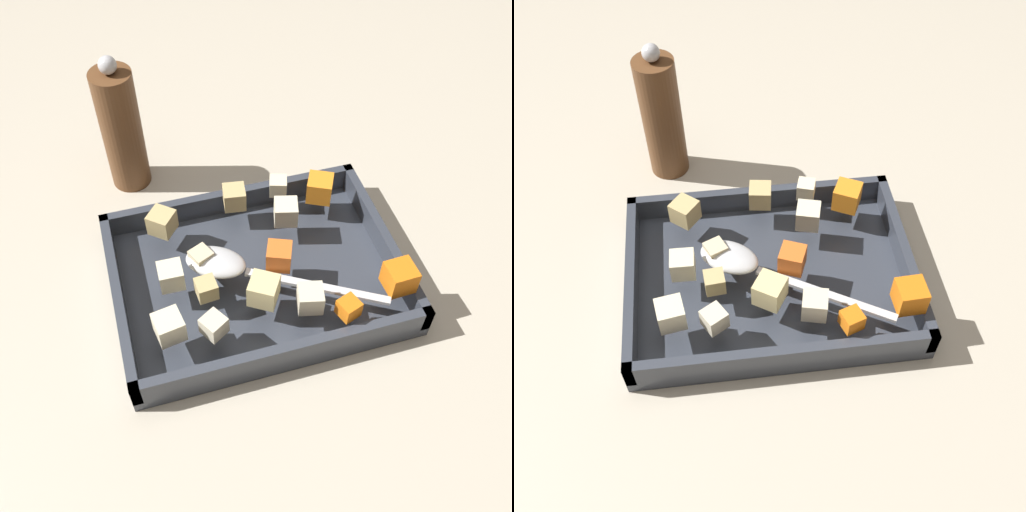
# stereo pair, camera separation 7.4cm
# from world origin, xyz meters

# --- Properties ---
(ground_plane) EXTENTS (4.00, 4.00, 0.00)m
(ground_plane) POSITION_xyz_m (0.00, 0.00, 0.00)
(ground_plane) COLOR #BCB29E
(baking_dish) EXTENTS (0.36, 0.27, 0.05)m
(baking_dish) POSITION_xyz_m (0.01, -0.01, 0.01)
(baking_dish) COLOR #333842
(baking_dish) RESTS_ON ground_plane
(carrot_chunk_corner_ne) EXTENTS (0.03, 0.03, 0.02)m
(carrot_chunk_corner_ne) POSITION_xyz_m (-0.07, 0.09, 0.06)
(carrot_chunk_corner_ne) COLOR orange
(carrot_chunk_corner_ne) RESTS_ON baking_dish
(carrot_chunk_rim_edge) EXTENTS (0.04, 0.04, 0.03)m
(carrot_chunk_rim_edge) POSITION_xyz_m (-0.14, 0.07, 0.07)
(carrot_chunk_rim_edge) COLOR orange
(carrot_chunk_rim_edge) RESTS_ON baking_dish
(carrot_chunk_heap_top) EXTENTS (0.04, 0.04, 0.03)m
(carrot_chunk_heap_top) POSITION_xyz_m (-0.10, -0.10, 0.07)
(carrot_chunk_heap_top) COLOR orange
(carrot_chunk_heap_top) RESTS_ON baking_dish
(carrot_chunk_corner_se) EXTENTS (0.04, 0.04, 0.03)m
(carrot_chunk_corner_se) POSITION_xyz_m (-0.02, -0.00, 0.06)
(carrot_chunk_corner_se) COLOR orange
(carrot_chunk_corner_se) RESTS_ON baking_dish
(potato_chunk_corner_nw) EXTENTS (0.04, 0.04, 0.03)m
(potato_chunk_corner_nw) POSITION_xyz_m (0.11, -0.10, 0.06)
(potato_chunk_corner_nw) COLOR tan
(potato_chunk_corner_nw) RESTS_ON baking_dish
(potato_chunk_corner_sw) EXTENTS (0.03, 0.03, 0.03)m
(potato_chunk_corner_sw) POSITION_xyz_m (0.01, -0.11, 0.06)
(potato_chunk_corner_sw) COLOR tan
(potato_chunk_corner_sw) RESTS_ON baking_dish
(potato_chunk_near_right) EXTENTS (0.03, 0.03, 0.02)m
(potato_chunk_near_right) POSITION_xyz_m (0.08, 0.02, 0.06)
(potato_chunk_near_right) COLOR tan
(potato_chunk_near_right) RESTS_ON baking_dish
(potato_chunk_mid_right) EXTENTS (0.03, 0.03, 0.02)m
(potato_chunk_mid_right) POSITION_xyz_m (0.08, -0.03, 0.06)
(potato_chunk_mid_right) COLOR beige
(potato_chunk_mid_right) RESTS_ON baking_dish
(potato_chunk_under_handle) EXTENTS (0.04, 0.04, 0.03)m
(potato_chunk_under_handle) POSITION_xyz_m (-0.05, -0.07, 0.06)
(potato_chunk_under_handle) COLOR beige
(potato_chunk_under_handle) RESTS_ON baking_dish
(potato_chunk_mid_left) EXTENTS (0.03, 0.03, 0.03)m
(potato_chunk_mid_left) POSITION_xyz_m (0.12, -0.01, 0.06)
(potato_chunk_mid_left) COLOR beige
(potato_chunk_mid_left) RESTS_ON baking_dish
(potato_chunk_center) EXTENTS (0.04, 0.04, 0.03)m
(potato_chunk_center) POSITION_xyz_m (0.13, 0.06, 0.06)
(potato_chunk_center) COLOR beige
(potato_chunk_center) RESTS_ON baking_dish
(potato_chunk_near_spoon) EXTENTS (0.05, 0.05, 0.03)m
(potato_chunk_near_spoon) POSITION_xyz_m (0.02, 0.04, 0.07)
(potato_chunk_near_spoon) COLOR #E0CC89
(potato_chunk_near_spoon) RESTS_ON baking_dish
(potato_chunk_far_left) EXTENTS (0.03, 0.03, 0.02)m
(potato_chunk_far_left) POSITION_xyz_m (-0.05, -0.12, 0.06)
(potato_chunk_far_left) COLOR beige
(potato_chunk_far_left) RESTS_ON baking_dish
(parsnip_chunk_near_left) EXTENTS (0.03, 0.03, 0.02)m
(parsnip_chunk_near_left) POSITION_xyz_m (0.08, 0.07, 0.06)
(parsnip_chunk_near_left) COLOR beige
(parsnip_chunk_near_left) RESTS_ON baking_dish
(parsnip_chunk_far_right) EXTENTS (0.03, 0.03, 0.03)m
(parsnip_chunk_far_right) POSITION_xyz_m (-0.03, 0.07, 0.06)
(parsnip_chunk_far_right) COLOR beige
(parsnip_chunk_far_right) RESTS_ON baking_dish
(serving_spoon) EXTENTS (0.23, 0.15, 0.02)m
(serving_spoon) POSITION_xyz_m (0.05, -0.01, 0.06)
(serving_spoon) COLOR silver
(serving_spoon) RESTS_ON baking_dish
(pepper_mill) EXTENTS (0.06, 0.06, 0.21)m
(pepper_mill) POSITION_xyz_m (0.14, -0.25, 0.10)
(pepper_mill) COLOR brown
(pepper_mill) RESTS_ON ground_plane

